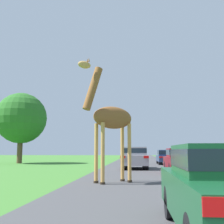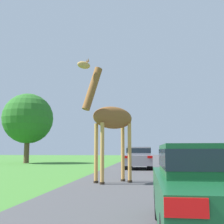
{
  "view_description": "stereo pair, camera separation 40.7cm",
  "coord_description": "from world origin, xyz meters",
  "px_view_note": "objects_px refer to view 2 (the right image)",
  "views": [
    {
      "loc": [
        -0.64,
        -0.15,
        1.3
      ],
      "look_at": [
        -1.66,
        11.47,
        2.9
      ],
      "focal_mm": 45.0,
      "sensor_mm": 36.0,
      "label": 1
    },
    {
      "loc": [
        -0.23,
        -0.11,
        1.3
      ],
      "look_at": [
        -1.66,
        11.47,
        2.9
      ],
      "focal_mm": 45.0,
      "sensor_mm": 36.0,
      "label": 2
    }
  ],
  "objects_px": {
    "car_queue_right": "(173,157)",
    "tree_centre_back": "(28,119)",
    "giraffe_near_road": "(110,119)",
    "car_queue_left": "(139,157)",
    "car_far_ahead": "(186,160)",
    "car_lead_maroon": "(224,189)"
  },
  "relations": [
    {
      "from": "car_queue_right",
      "to": "tree_centre_back",
      "type": "xyz_separation_m",
      "value": [
        -14.9,
        0.44,
        3.91
      ]
    },
    {
      "from": "giraffe_near_road",
      "to": "car_queue_left",
      "type": "xyz_separation_m",
      "value": [
        0.94,
        9.11,
        -1.79
      ]
    },
    {
      "from": "car_queue_right",
      "to": "car_far_ahead",
      "type": "relative_size",
      "value": 1.06
    },
    {
      "from": "car_far_ahead",
      "to": "tree_centre_back",
      "type": "bearing_deg",
      "value": 142.13
    },
    {
      "from": "giraffe_near_road",
      "to": "car_lead_maroon",
      "type": "distance_m",
      "value": 7.76
    },
    {
      "from": "car_queue_right",
      "to": "tree_centre_back",
      "type": "relative_size",
      "value": 0.6
    },
    {
      "from": "car_lead_maroon",
      "to": "car_queue_right",
      "type": "relative_size",
      "value": 0.92
    },
    {
      "from": "car_queue_left",
      "to": "car_far_ahead",
      "type": "height_order",
      "value": "car_queue_left"
    },
    {
      "from": "car_far_ahead",
      "to": "tree_centre_back",
      "type": "relative_size",
      "value": 0.56
    },
    {
      "from": "giraffe_near_road",
      "to": "car_queue_left",
      "type": "height_order",
      "value": "giraffe_near_road"
    },
    {
      "from": "car_lead_maroon",
      "to": "car_queue_right",
      "type": "height_order",
      "value": "car_lead_maroon"
    },
    {
      "from": "car_lead_maroon",
      "to": "car_far_ahead",
      "type": "height_order",
      "value": "car_far_ahead"
    },
    {
      "from": "car_queue_left",
      "to": "car_far_ahead",
      "type": "xyz_separation_m",
      "value": [
        2.77,
        -3.84,
        -0.06
      ]
    },
    {
      "from": "car_far_ahead",
      "to": "tree_centre_back",
      "type": "height_order",
      "value": "tree_centre_back"
    },
    {
      "from": "car_queue_right",
      "to": "car_far_ahead",
      "type": "xyz_separation_m",
      "value": [
        -0.27,
        -10.94,
        0.03
      ]
    },
    {
      "from": "car_far_ahead",
      "to": "car_queue_left",
      "type": "bearing_deg",
      "value": 125.82
    },
    {
      "from": "car_queue_right",
      "to": "tree_centre_back",
      "type": "distance_m",
      "value": 15.41
    },
    {
      "from": "car_queue_right",
      "to": "tree_centre_back",
      "type": "bearing_deg",
      "value": 178.31
    },
    {
      "from": "car_lead_maroon",
      "to": "giraffe_near_road",
      "type": "bearing_deg",
      "value": 110.5
    },
    {
      "from": "car_queue_left",
      "to": "tree_centre_back",
      "type": "distance_m",
      "value": 14.56
    },
    {
      "from": "giraffe_near_road",
      "to": "car_far_ahead",
      "type": "height_order",
      "value": "giraffe_near_road"
    },
    {
      "from": "car_lead_maroon",
      "to": "car_far_ahead",
      "type": "distance_m",
      "value": 12.36
    }
  ]
}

